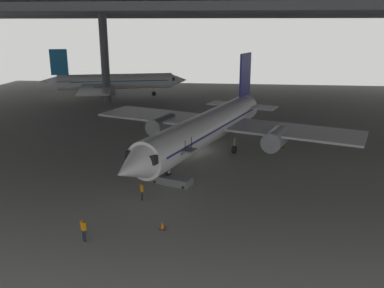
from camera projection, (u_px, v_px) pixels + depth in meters
The scene contains 9 objects.
ground_plane at pixel (191, 151), 45.79m from camera, with size 110.00×110.00×0.00m, color gray.
hangar_structure at pixel (202, 6), 54.24m from camera, with size 121.00×99.00×16.89m.
airplane_main at pixel (209, 127), 43.47m from camera, with size 31.35×31.52×10.38m.
boarding_stairs at pixel (173, 176), 36.19m from camera, with size 4.21×2.70×4.43m.
crew_worker_near_nose at pixel (84, 228), 26.45m from camera, with size 0.45×0.39×1.68m.
crew_worker_by_stairs at pixel (142, 190), 32.71m from camera, with size 0.33×0.52×1.59m.
airplane_distant at pixel (113, 82), 79.01m from camera, with size 28.63×28.23×9.43m.
traffic_cone_orange at pixel (162, 225), 28.24m from camera, with size 0.36×0.36×0.60m.
baggage_tug at pixel (278, 141), 47.72m from camera, with size 1.41×2.28×0.90m.
Camera 1 is at (4.71, -43.39, 13.89)m, focal length 37.43 mm.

